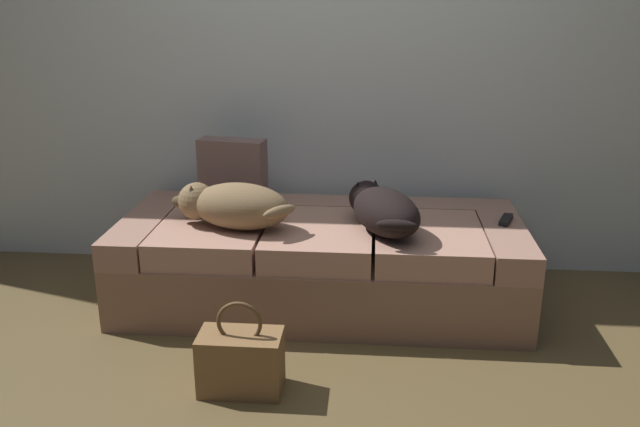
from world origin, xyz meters
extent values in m
cube|color=silver|center=(0.00, 1.62, 1.40)|extent=(6.40, 0.10, 2.80)
cube|color=#8C6650|center=(0.00, 1.07, 0.15)|extent=(1.94, 0.85, 0.30)
cube|color=#A27664|center=(-0.87, 1.07, 0.36)|extent=(0.20, 0.85, 0.13)
cube|color=#A27664|center=(0.87, 1.07, 0.36)|extent=(0.20, 0.85, 0.13)
cube|color=#A27664|center=(0.00, 1.39, 0.36)|extent=(1.54, 0.20, 0.13)
cube|color=tan|center=(-0.51, 0.97, 0.36)|extent=(0.50, 0.63, 0.13)
cube|color=tan|center=(0.00, 0.97, 0.36)|extent=(0.50, 0.63, 0.13)
cube|color=tan|center=(0.51, 0.97, 0.36)|extent=(0.50, 0.63, 0.13)
ellipsoid|color=olive|center=(-0.36, 0.92, 0.54)|extent=(0.51, 0.36, 0.21)
sphere|color=olive|center=(-0.58, 0.97, 0.54)|extent=(0.18, 0.18, 0.18)
ellipsoid|color=#4D3C28|center=(-0.66, 0.98, 0.53)|extent=(0.11, 0.08, 0.06)
cone|color=#4D3C28|center=(-0.59, 0.92, 0.61)|extent=(0.04, 0.04, 0.05)
cone|color=#4D3C28|center=(-0.57, 1.02, 0.61)|extent=(0.04, 0.04, 0.05)
ellipsoid|color=olive|center=(-0.17, 0.83, 0.55)|extent=(0.16, 0.17, 0.05)
ellipsoid|color=black|center=(0.31, 0.91, 0.53)|extent=(0.42, 0.51, 0.20)
sphere|color=black|center=(0.22, 1.10, 0.54)|extent=(0.17, 0.17, 0.17)
ellipsoid|color=black|center=(0.18, 1.17, 0.53)|extent=(0.10, 0.11, 0.06)
cone|color=black|center=(0.17, 1.08, 0.60)|extent=(0.04, 0.04, 0.05)
cone|color=black|center=(0.26, 1.12, 0.60)|extent=(0.04, 0.04, 0.05)
ellipsoid|color=black|center=(0.35, 0.71, 0.54)|extent=(0.18, 0.06, 0.05)
cube|color=black|center=(0.89, 1.11, 0.44)|extent=(0.09, 0.16, 0.02)
cube|color=#755A55|center=(-0.47, 1.29, 0.60)|extent=(0.35, 0.17, 0.34)
cube|color=brown|center=(-0.24, 0.26, 0.12)|extent=(0.32, 0.18, 0.24)
torus|color=brown|center=(-0.24, 0.26, 0.29)|extent=(0.18, 0.02, 0.18)
camera|label=1|loc=(0.25, -1.95, 1.48)|focal=37.27mm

